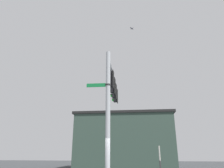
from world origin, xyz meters
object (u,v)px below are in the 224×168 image
at_px(traffic_light_mid_outer, 114,91).
at_px(street_name_sign, 102,85).
at_px(historical_marker, 160,160).
at_px(traffic_light_arm_end, 115,96).
at_px(bird_flying, 132,28).
at_px(traffic_light_nearest_pole, 110,79).
at_px(traffic_light_mid_inner, 112,86).

relative_size(traffic_light_mid_outer, street_name_sign, 0.93).
bearing_deg(historical_marker, traffic_light_arm_end, 32.02).
distance_m(street_name_sign, bird_flying, 4.77).
xyz_separation_m(traffic_light_nearest_pole, traffic_light_arm_end, (4.30, 0.30, 0.00)).
relative_size(traffic_light_mid_inner, traffic_light_mid_outer, 1.00).
bearing_deg(traffic_light_mid_outer, street_name_sign, 179.69).
relative_size(street_name_sign, bird_flying, 4.93).
distance_m(traffic_light_nearest_pole, traffic_light_mid_inner, 1.44).
xyz_separation_m(traffic_light_mid_inner, historical_marker, (-2.18, -2.95, -5.06)).
relative_size(traffic_light_nearest_pole, historical_marker, 0.62).
bearing_deg(traffic_light_mid_outer, traffic_light_arm_end, 4.06).
xyz_separation_m(traffic_light_nearest_pole, historical_marker, (-0.75, -2.85, -5.06)).
xyz_separation_m(traffic_light_mid_outer, traffic_light_arm_end, (1.43, 0.10, 0.00)).
relative_size(bird_flying, historical_marker, 0.14).
distance_m(street_name_sign, historical_marker, 5.22).
height_order(traffic_light_nearest_pole, traffic_light_mid_inner, same).
bearing_deg(bird_flying, traffic_light_mid_inner, 38.73).
relative_size(traffic_light_mid_inner, street_name_sign, 0.93).
height_order(traffic_light_nearest_pole, historical_marker, traffic_light_nearest_pole).
bearing_deg(street_name_sign, bird_flying, -61.97).
distance_m(traffic_light_mid_outer, historical_marker, 6.92).
bearing_deg(bird_flying, traffic_light_nearest_pole, 66.96).
distance_m(traffic_light_mid_inner, street_name_sign, 3.22).
bearing_deg(traffic_light_arm_end, traffic_light_mid_inner, -175.94).
relative_size(traffic_light_mid_outer, historical_marker, 0.62).
xyz_separation_m(traffic_light_nearest_pole, street_name_sign, (-1.64, 0.23, -0.93)).
relative_size(traffic_light_nearest_pole, traffic_light_mid_inner, 1.00).
xyz_separation_m(traffic_light_mid_inner, traffic_light_mid_outer, (1.43, 0.10, 0.00)).
bearing_deg(traffic_light_mid_inner, traffic_light_arm_end, 4.06).
distance_m(traffic_light_mid_outer, bird_flying, 5.20).
bearing_deg(traffic_light_mid_outer, bird_flying, -153.14).
xyz_separation_m(bird_flying, historical_marker, (-0.07, -1.26, -8.42)).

